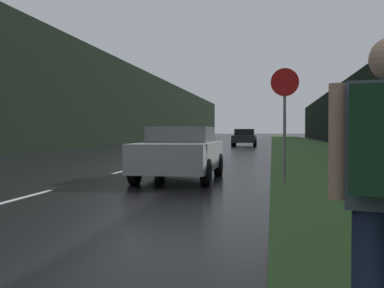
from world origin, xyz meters
TOP-DOWN VIEW (x-y plane):
  - grass_verge at (7.59, 40.00)m, footprint 6.00×240.00m
  - lane_stripe_b at (0.00, 7.83)m, footprint 0.12×3.00m
  - lane_stripe_c at (0.00, 14.83)m, footprint 0.12×3.00m
  - lane_stripe_d at (0.00, 21.83)m, footprint 0.12×3.00m
  - lane_stripe_e at (0.00, 28.83)m, footprint 0.12×3.00m
  - treeline_far_side at (-10.59, 50.00)m, footprint 2.00×140.00m
  - treeline_near_side at (13.59, 50.00)m, footprint 2.00×140.00m
  - stop_sign at (4.92, 11.48)m, footprint 0.67×0.07m
  - car_passing_near at (2.29, 11.97)m, footprint 1.89×4.14m
  - car_passing_far at (2.29, 41.14)m, footprint 2.01×4.47m

SIDE VIEW (x-z plane):
  - lane_stripe_b at x=0.00m, z-range 0.00..0.01m
  - lane_stripe_c at x=0.00m, z-range 0.00..0.01m
  - lane_stripe_d at x=0.00m, z-range 0.00..0.01m
  - lane_stripe_e at x=0.00m, z-range 0.00..0.01m
  - grass_verge at x=7.59m, z-range 0.00..0.02m
  - car_passing_near at x=2.29m, z-range 0.02..1.39m
  - car_passing_far at x=2.29m, z-range 0.01..1.48m
  - stop_sign at x=4.92m, z-range 0.31..3.06m
  - treeline_near_side at x=13.59m, z-range 0.00..7.00m
  - treeline_far_side at x=-10.59m, z-range 0.00..8.14m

